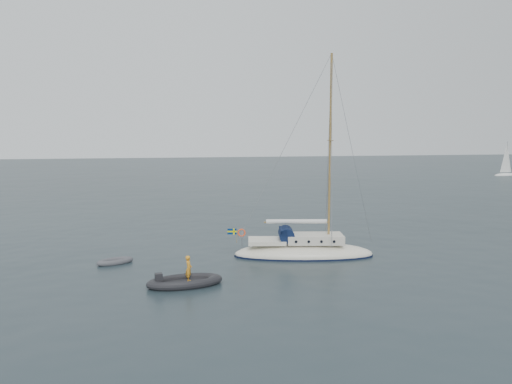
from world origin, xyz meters
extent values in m
plane|color=black|center=(0.00, 0.00, 0.00)|extent=(300.00, 300.00, 0.00)
ellipsoid|color=white|center=(2.38, 1.84, 0.16)|extent=(9.66, 3.01, 1.61)
cube|color=beige|center=(3.13, 1.84, 1.27)|extent=(3.86, 2.04, 0.59)
cube|color=white|center=(-0.20, 1.84, 1.09)|extent=(2.58, 2.04, 0.27)
cylinder|color=#0C1735|center=(1.15, 1.84, 1.56)|extent=(1.03, 1.77, 1.03)
cube|color=#0C1735|center=(0.93, 1.84, 1.78)|extent=(0.48, 1.77, 0.43)
cylinder|color=olive|center=(4.10, 1.84, 7.41)|extent=(0.16, 0.16, 12.88)
cylinder|color=olive|center=(4.10, 1.84, 8.05)|extent=(0.05, 2.36, 0.05)
cylinder|color=olive|center=(1.84, 1.84, 2.42)|extent=(4.51, 0.11, 0.11)
cylinder|color=silver|center=(1.84, 1.84, 2.47)|extent=(4.19, 0.30, 0.30)
cylinder|color=gray|center=(-1.91, 1.84, 1.56)|extent=(0.04, 2.36, 0.04)
torus|color=#F44D23|center=(-1.97, 2.48, 1.56)|extent=(0.58, 0.11, 0.58)
cylinder|color=olive|center=(-2.29, 1.84, 1.45)|extent=(0.03, 0.03, 0.97)
cube|color=navy|center=(-2.61, 1.84, 1.77)|extent=(0.64, 0.02, 0.41)
cube|color=#EBE600|center=(-2.61, 1.84, 1.77)|extent=(0.67, 0.03, 0.10)
cube|color=#EBE600|center=(-2.49, 1.84, 1.77)|extent=(0.10, 0.03, 0.43)
cylinder|color=black|center=(1.74, 2.87, 1.27)|extent=(0.19, 0.06, 0.19)
cylinder|color=black|center=(1.74, 0.81, 1.27)|extent=(0.19, 0.06, 0.19)
cylinder|color=black|center=(2.59, 2.87, 1.27)|extent=(0.19, 0.06, 0.19)
cylinder|color=black|center=(2.59, 0.81, 1.27)|extent=(0.19, 0.06, 0.19)
cylinder|color=black|center=(3.45, 2.87, 1.27)|extent=(0.19, 0.06, 0.19)
cylinder|color=black|center=(3.45, 0.81, 1.27)|extent=(0.19, 0.06, 0.19)
cylinder|color=black|center=(4.31, 2.87, 1.27)|extent=(0.19, 0.06, 0.19)
cylinder|color=black|center=(4.31, 0.81, 1.27)|extent=(0.19, 0.06, 0.19)
cube|color=#4C4C52|center=(-10.38, 2.50, 0.10)|extent=(1.48, 0.61, 0.09)
cube|color=black|center=(-6.18, -3.27, 0.16)|extent=(2.70, 1.12, 0.13)
cube|color=black|center=(-7.64, -3.27, 0.51)|extent=(0.39, 0.39, 0.67)
imported|color=orange|center=(-5.96, -3.27, 0.95)|extent=(0.47, 0.61, 1.50)
ellipsoid|color=silver|center=(62.97, 58.31, 0.05)|extent=(5.53, 1.84, 0.92)
cylinder|color=gray|center=(62.97, 58.31, 3.69)|extent=(0.09, 0.09, 6.45)
cone|color=silver|center=(62.92, 58.31, 3.69)|extent=(2.95, 2.95, 5.99)
camera|label=1|loc=(-7.84, -30.79, 8.51)|focal=35.00mm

